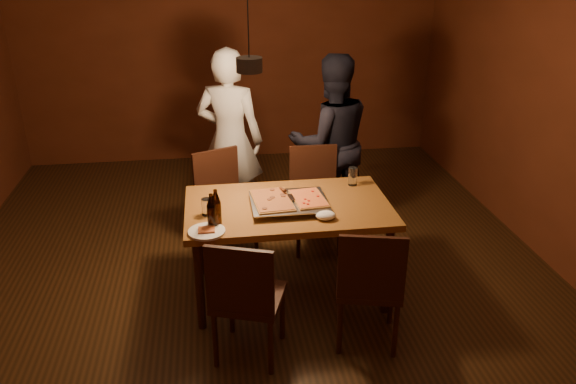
{
  "coord_description": "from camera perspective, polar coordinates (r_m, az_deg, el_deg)",
  "views": [
    {
      "loc": [
        -0.29,
        -3.84,
        2.5
      ],
      "look_at": [
        0.25,
        -0.14,
        0.85
      ],
      "focal_mm": 35.0,
      "sensor_mm": 36.0,
      "label": 1
    }
  ],
  "objects": [
    {
      "name": "room_shell",
      "position": [
        4.0,
        -3.81,
        7.84
      ],
      "size": [
        6.0,
        6.0,
        6.0
      ],
      "color": "#3B2210",
      "rests_on": "ground"
    },
    {
      "name": "dining_table",
      "position": [
        4.15,
        0.0,
        -2.19
      ],
      "size": [
        1.5,
        0.9,
        0.75
      ],
      "color": "#9C6027",
      "rests_on": "floor"
    },
    {
      "name": "chair_far_left",
      "position": [
        4.88,
        -6.72,
        -0.05
      ],
      "size": [
        0.55,
        0.55,
        0.49
      ],
      "rotation": [
        0.0,
        0.0,
        3.56
      ],
      "color": "#38190F",
      "rests_on": "floor"
    },
    {
      "name": "chair_far_right",
      "position": [
        4.94,
        2.72,
        0.42
      ],
      "size": [
        0.43,
        0.43,
        0.49
      ],
      "rotation": [
        0.0,
        0.0,
        3.13
      ],
      "color": "#38190F",
      "rests_on": "floor"
    },
    {
      "name": "chair_near_left",
      "position": [
        3.54,
        -4.4,
        -9.98
      ],
      "size": [
        0.54,
        0.54,
        0.49
      ],
      "rotation": [
        0.0,
        0.0,
        -0.34
      ],
      "color": "#38190F",
      "rests_on": "floor"
    },
    {
      "name": "chair_near_right",
      "position": [
        3.69,
        8.31,
        -8.63
      ],
      "size": [
        0.51,
        0.51,
        0.49
      ],
      "rotation": [
        0.0,
        0.0,
        -0.24
      ],
      "color": "#38190F",
      "rests_on": "floor"
    },
    {
      "name": "pizza_tray",
      "position": [
        4.08,
        0.09,
        -1.2
      ],
      "size": [
        0.58,
        0.49,
        0.05
      ],
      "primitive_type": "cube",
      "rotation": [
        0.0,
        0.0,
        0.08
      ],
      "color": "silver",
      "rests_on": "dining_table"
    },
    {
      "name": "pizza_meat",
      "position": [
        4.06,
        -1.62,
        -0.82
      ],
      "size": [
        0.3,
        0.44,
        0.02
      ],
      "primitive_type": "cube",
      "rotation": [
        0.0,
        0.0,
        0.08
      ],
      "color": "maroon",
      "rests_on": "pizza_tray"
    },
    {
      "name": "pizza_cheese",
      "position": [
        4.09,
        2.12,
        -0.63
      ],
      "size": [
        0.26,
        0.37,
        0.02
      ],
      "primitive_type": "cube",
      "rotation": [
        0.0,
        0.0,
        0.1
      ],
      "color": "gold",
      "rests_on": "pizza_tray"
    },
    {
      "name": "spatula",
      "position": [
        4.08,
        -0.01,
        -0.58
      ],
      "size": [
        0.13,
        0.25,
        0.04
      ],
      "primitive_type": null,
      "rotation": [
        0.0,
        0.0,
        0.17
      ],
      "color": "silver",
      "rests_on": "pizza_tray"
    },
    {
      "name": "beer_bottle_a",
      "position": [
        3.78,
        -7.77,
        -1.9
      ],
      "size": [
        0.06,
        0.06,
        0.24
      ],
      "color": "black",
      "rests_on": "dining_table"
    },
    {
      "name": "beer_bottle_b",
      "position": [
        3.81,
        -7.32,
        -1.55
      ],
      "size": [
        0.07,
        0.07,
        0.26
      ],
      "color": "black",
      "rests_on": "dining_table"
    },
    {
      "name": "water_glass_left",
      "position": [
        3.99,
        -8.24,
        -1.5
      ],
      "size": [
        0.08,
        0.08,
        0.12
      ],
      "primitive_type": "cylinder",
      "color": "silver",
      "rests_on": "dining_table"
    },
    {
      "name": "water_glass_right",
      "position": [
        4.46,
        6.59,
        1.59
      ],
      "size": [
        0.07,
        0.07,
        0.15
      ],
      "primitive_type": "cylinder",
      "color": "silver",
      "rests_on": "dining_table"
    },
    {
      "name": "plate_slice",
      "position": [
        3.76,
        -8.27,
        -3.97
      ],
      "size": [
        0.25,
        0.25,
        0.03
      ],
      "color": "white",
      "rests_on": "dining_table"
    },
    {
      "name": "napkin",
      "position": [
        3.9,
        3.85,
        -2.38
      ],
      "size": [
        0.14,
        0.11,
        0.06
      ],
      "primitive_type": "ellipsoid",
      "color": "white",
      "rests_on": "dining_table"
    },
    {
      "name": "diner_white",
      "position": [
        5.22,
        -5.91,
        5.27
      ],
      "size": [
        0.72,
        0.59,
        1.69
      ],
      "primitive_type": "imported",
      "rotation": [
        0.0,
        0.0,
        2.81
      ],
      "color": "silver",
      "rests_on": "floor"
    },
    {
      "name": "diner_dark",
      "position": [
        5.23,
        4.37,
        5.04
      ],
      "size": [
        0.84,
        0.68,
        1.64
      ],
      "primitive_type": "imported",
      "rotation": [
        0.0,
        0.0,
        3.22
      ],
      "color": "black",
      "rests_on": "floor"
    },
    {
      "name": "pendant_lamp",
      "position": [
        3.92,
        -3.96,
        12.92
      ],
      "size": [
        0.18,
        0.18,
        1.1
      ],
      "color": "black",
      "rests_on": "ceiling"
    }
  ]
}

